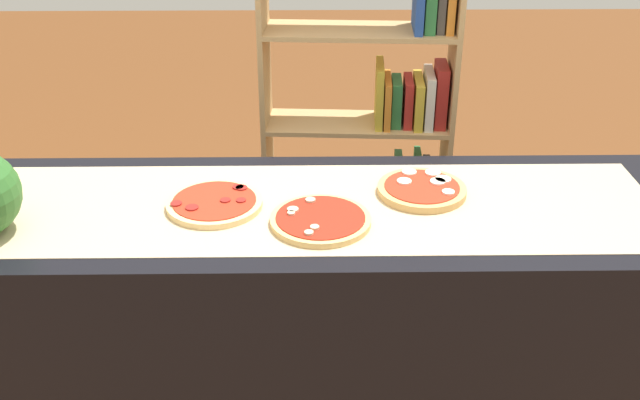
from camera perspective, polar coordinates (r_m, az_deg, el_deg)
The scene contains 6 objects.
counter at distance 2.28m, azimuth 0.00°, elevation -10.61°, with size 2.05×0.66×0.91m, color black.
parchment_paper at distance 2.03m, azimuth 0.00°, elevation -0.47°, with size 1.86×0.52×0.00m, color tan.
pizza_pepperoni_0 at distance 2.04m, azimuth -8.16°, elevation -0.19°, with size 0.26×0.26×0.02m.
pizza_mushroom_1 at distance 1.94m, azimuth 0.02°, elevation -1.54°, with size 0.27×0.27×0.03m.
pizza_mozzarella_2 at distance 2.11m, azimuth 7.90°, elevation 0.83°, with size 0.25×0.25×0.03m.
bookshelf at distance 3.01m, azimuth 4.81°, elevation 4.66°, with size 0.77×0.31×1.52m.
Camera 1 is at (-0.02, -1.78, 1.88)m, focal length 41.32 mm.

